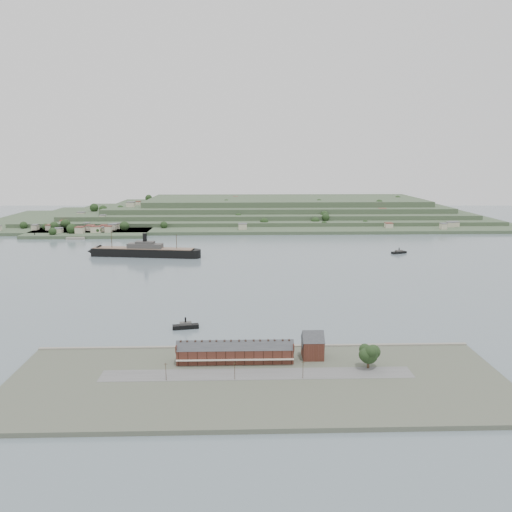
{
  "coord_description": "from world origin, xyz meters",
  "views": [
    {
      "loc": [
        -6.76,
        -391.02,
        98.48
      ],
      "look_at": [
        5.81,
        30.0,
        13.45
      ],
      "focal_mm": 35.0,
      "sensor_mm": 36.0,
      "label": 1
    }
  ],
  "objects_px": {
    "terrace_row": "(235,352)",
    "gabled_building": "(313,346)",
    "fig_tree": "(369,354)",
    "steamship": "(140,251)",
    "tugboat": "(186,326)"
  },
  "relations": [
    {
      "from": "gabled_building",
      "to": "fig_tree",
      "type": "xyz_separation_m",
      "value": [
        24.28,
        -13.24,
        1.03
      ]
    },
    {
      "from": "gabled_building",
      "to": "fig_tree",
      "type": "bearing_deg",
      "value": -28.59
    },
    {
      "from": "terrace_row",
      "to": "steamship",
      "type": "xyz_separation_m",
      "value": [
        -97.0,
        266.03,
        -1.67
      ]
    },
    {
      "from": "gabled_building",
      "to": "fig_tree",
      "type": "relative_size",
      "value": 1.19
    },
    {
      "from": "gabled_building",
      "to": "tugboat",
      "type": "height_order",
      "value": "gabled_building"
    },
    {
      "from": "terrace_row",
      "to": "fig_tree",
      "type": "relative_size",
      "value": 4.7
    },
    {
      "from": "steamship",
      "to": "tugboat",
      "type": "bearing_deg",
      "value": -72.38
    },
    {
      "from": "gabled_building",
      "to": "steamship",
      "type": "relative_size",
      "value": 0.12
    },
    {
      "from": "terrace_row",
      "to": "gabled_building",
      "type": "distance_m",
      "value": 37.74
    },
    {
      "from": "tugboat",
      "to": "fig_tree",
      "type": "distance_m",
      "value": 110.58
    },
    {
      "from": "steamship",
      "to": "tugboat",
      "type": "xyz_separation_m",
      "value": [
        67.67,
        -213.04,
        -3.52
      ]
    },
    {
      "from": "fig_tree",
      "to": "tugboat",
      "type": "bearing_deg",
      "value": 145.68
    },
    {
      "from": "steamship",
      "to": "fig_tree",
      "type": "xyz_separation_m",
      "value": [
        158.78,
        -275.24,
        4.05
      ]
    },
    {
      "from": "steamship",
      "to": "tugboat",
      "type": "height_order",
      "value": "steamship"
    },
    {
      "from": "steamship",
      "to": "tugboat",
      "type": "relative_size",
      "value": 7.51
    }
  ]
}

